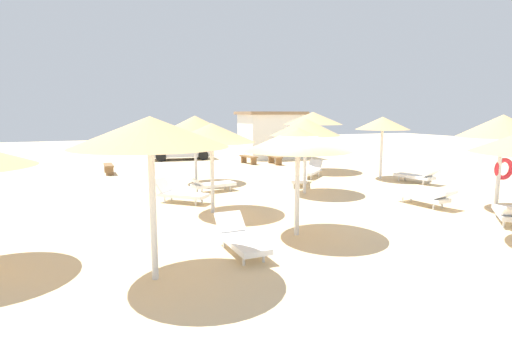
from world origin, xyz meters
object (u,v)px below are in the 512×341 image
(parasol_2, at_px, (383,123))
(bench_0, at_px, (249,158))
(lounger_0, at_px, (210,184))
(parked_car, at_px, (180,147))
(parasol_7, at_px, (503,127))
(lounger_6, at_px, (240,238))
(parasol_3, at_px, (306,127))
(beach_cabana, at_px, (270,135))
(parasol_8, at_px, (298,140))
(lounger_7, at_px, (426,197))
(lounger_1, at_px, (511,213))
(lounger_5, at_px, (311,170))
(parasol_4, at_px, (212,133))
(lounger_3, at_px, (299,178))
(parasol_0, at_px, (195,123))
(lounger_4, at_px, (180,193))
(bench_1, at_px, (109,167))
(parasol_5, at_px, (313,118))
(parasol_6, at_px, (150,132))
(bench_2, at_px, (275,158))
(lounger_2, at_px, (417,176))

(parasol_2, height_order, bench_0, parasol_2)
(lounger_0, bearing_deg, parked_car, 83.85)
(parasol_7, distance_m, lounger_6, 9.15)
(parasol_3, height_order, beach_cabana, beach_cabana)
(parasol_8, relative_size, lounger_7, 1.36)
(lounger_1, height_order, lounger_5, lounger_5)
(parasol_4, relative_size, lounger_0, 1.39)
(lounger_3, relative_size, lounger_7, 1.00)
(parasol_0, height_order, parasol_2, parasol_0)
(lounger_4, bearing_deg, lounger_0, 43.16)
(parasol_7, bearing_deg, parasol_4, 159.64)
(parasol_3, relative_size, bench_1, 1.88)
(parasol_4, relative_size, parasol_5, 0.89)
(lounger_0, relative_size, parked_car, 0.48)
(parked_car, bearing_deg, lounger_6, -97.83)
(parasol_6, distance_m, parasol_7, 10.87)
(parasol_6, xyz_separation_m, bench_2, (9.21, 14.47, -2.36))
(parasol_0, distance_m, parasol_6, 10.43)
(parasol_6, relative_size, lounger_6, 1.58)
(bench_1, bearing_deg, lounger_0, -62.24)
(parasol_8, bearing_deg, parasol_6, -159.02)
(lounger_7, relative_size, bench_1, 1.31)
(parasol_4, distance_m, lounger_1, 8.72)
(parasol_3, relative_size, bench_2, 1.88)
(parasol_7, distance_m, bench_0, 14.40)
(lounger_5, bearing_deg, lounger_1, -84.59)
(bench_0, bearing_deg, lounger_6, -112.02)
(bench_2, bearing_deg, parked_car, 135.28)
(parasol_7, bearing_deg, bench_1, 130.68)
(lounger_5, bearing_deg, lounger_0, -162.19)
(beach_cabana, bearing_deg, lounger_0, -125.23)
(lounger_0, distance_m, lounger_3, 3.97)
(lounger_0, relative_size, lounger_7, 1.00)
(parasol_7, distance_m, lounger_7, 3.11)
(lounger_1, xyz_separation_m, parked_car, (-5.14, 19.11, 0.51))
(lounger_0, distance_m, bench_1, 7.36)
(lounger_3, bearing_deg, bench_0, 85.41)
(parasol_7, height_order, lounger_2, parasol_7)
(lounger_3, relative_size, lounger_6, 1.05)
(parasol_0, relative_size, lounger_7, 1.48)
(parasol_5, distance_m, bench_1, 10.69)
(parasol_6, distance_m, lounger_6, 3.17)
(parasol_3, xyz_separation_m, lounger_3, (0.71, 1.71, -2.21))
(lounger_0, height_order, lounger_4, lounger_4)
(bench_0, height_order, bench_2, same)
(parasol_6, relative_size, lounger_7, 1.51)
(parasol_4, bearing_deg, parasol_7, -20.36)
(lounger_2, relative_size, bench_1, 1.32)
(lounger_3, height_order, lounger_4, lounger_4)
(parasol_8, height_order, lounger_6, parasol_8)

